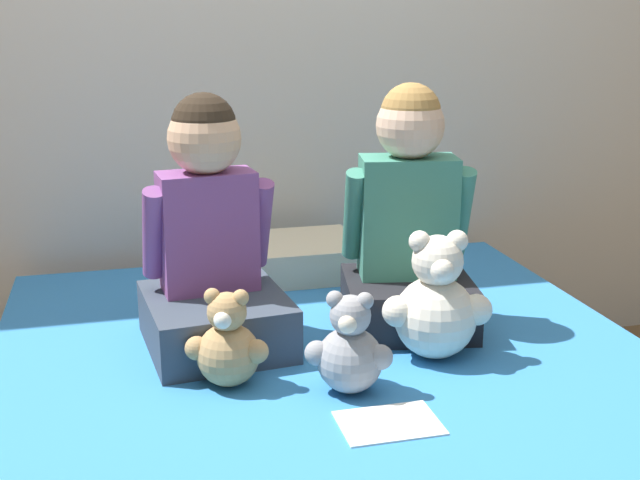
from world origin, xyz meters
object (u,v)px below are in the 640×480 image
pillow_at_headboard (276,258)px  sign_card (389,423)px  teddy_bear_held_by_right_child (436,305)px  teddy_bear_between_children (349,350)px  child_on_right (408,225)px  child_on_left (211,247)px  bed (345,470)px  teddy_bear_held_by_left_child (228,345)px

pillow_at_headboard → sign_card: pillow_at_headboard is taller
teddy_bear_held_by_right_child → teddy_bear_between_children: size_ratio=1.36×
sign_card → child_on_right: bearing=66.5°
child_on_left → pillow_at_headboard: bearing=56.1°
child_on_right → teddy_bear_held_by_right_child: size_ratio=2.02×
teddy_bear_held_by_right_child → sign_card: (-0.22, -0.30, -0.13)m
bed → child_on_right: (0.26, 0.32, 0.51)m
child_on_right → teddy_bear_held_by_left_child: size_ratio=2.82×
teddy_bear_held_by_right_child → pillow_at_headboard: teddy_bear_held_by_right_child is taller
teddy_bear_between_children → teddy_bear_held_by_right_child: bearing=49.8°
teddy_bear_held_by_right_child → pillow_at_headboard: bearing=120.4°
child_on_left → teddy_bear_held_by_right_child: 0.58m
bed → teddy_bear_held_by_left_child: (-0.26, 0.07, 0.32)m
child_on_left → pillow_at_headboard: 0.60m
teddy_bear_held_by_left_child → pillow_at_headboard: (0.26, 0.76, -0.04)m
teddy_bear_held_by_left_child → sign_card: bearing=-20.0°
teddy_bear_held_by_right_child → sign_card: teddy_bear_held_by_right_child is taller
child_on_left → teddy_bear_held_by_right_child: size_ratio=1.98×
child_on_right → pillow_at_headboard: bearing=127.8°
bed → pillow_at_headboard: pillow_at_headboard is taller
teddy_bear_held_by_right_child → bed: bearing=-148.1°
pillow_at_headboard → teddy_bear_held_by_right_child: bearing=-70.4°
child_on_right → teddy_bear_held_by_right_child: (-0.01, -0.22, -0.14)m
sign_card → teddy_bear_held_by_right_child: bearing=53.5°
child_on_left → child_on_right: bearing=-6.3°
teddy_bear_held_by_left_child → sign_card: (0.30, -0.27, -0.10)m
bed → teddy_bear_held_by_right_child: 0.46m
bed → pillow_at_headboard: size_ratio=3.88×
child_on_left → child_on_right: child_on_right is taller
bed → child_on_left: (-0.26, 0.32, 0.48)m
bed → sign_card: 0.31m
child_on_right → child_on_left: bearing=-170.1°
teddy_bear_between_children → pillow_at_headboard: size_ratio=0.45×
bed → teddy_bear_between_children: 0.33m
child_on_right → bed: bearing=-119.2°
child_on_right → pillow_at_headboard: size_ratio=1.24×
teddy_bear_between_children → pillow_at_headboard: (0.00, 0.86, -0.04)m
bed → sign_card: (0.04, -0.20, 0.23)m
bed → teddy_bear_held_by_right_child: size_ratio=6.28×
teddy_bear_held_by_right_child → child_on_left: bearing=167.5°
sign_card → teddy_bear_held_by_left_child: bearing=138.2°
pillow_at_headboard → child_on_left: bearing=-117.9°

